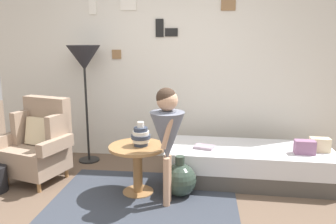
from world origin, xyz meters
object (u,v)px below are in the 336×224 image
(floor_lamp, at_px, (84,61))
(armchair, at_px, (39,144))
(demijohn_near, at_px, (180,179))
(book_on_daybed, at_px, (204,147))
(side_table, at_px, (138,159))
(vase_striped, at_px, (141,136))
(person_child, at_px, (167,131))
(daybed, at_px, (248,164))

(floor_lamp, bearing_deg, armchair, -117.62)
(floor_lamp, height_order, demijohn_near, floor_lamp)
(book_on_daybed, bearing_deg, side_table, -149.95)
(side_table, distance_m, book_on_daybed, 0.81)
(vase_striped, distance_m, book_on_daybed, 0.81)
(person_child, xyz_separation_m, book_on_daybed, (0.36, 0.63, -0.35))
(floor_lamp, bearing_deg, person_child, -42.96)
(demijohn_near, bearing_deg, floor_lamp, 145.13)
(book_on_daybed, bearing_deg, vase_striped, -149.16)
(daybed, distance_m, book_on_daybed, 0.57)
(vase_striped, xyz_separation_m, floor_lamp, (-0.91, 0.90, 0.72))
(vase_striped, xyz_separation_m, demijohn_near, (0.42, -0.02, -0.46))
(side_table, distance_m, demijohn_near, 0.50)
(armchair, bearing_deg, floor_lamp, 62.38)
(floor_lamp, xyz_separation_m, demijohn_near, (1.33, -0.92, -1.18))
(side_table, bearing_deg, armchair, 168.64)
(armchair, relative_size, floor_lamp, 0.62)
(side_table, height_order, demijohn_near, side_table)
(armchair, height_order, floor_lamp, floor_lamp)
(floor_lamp, relative_size, book_on_daybed, 7.12)
(side_table, relative_size, demijohn_near, 1.38)
(side_table, xyz_separation_m, floor_lamp, (-0.87, 0.91, 0.97))
(floor_lamp, bearing_deg, vase_striped, -44.78)
(side_table, relative_size, vase_striped, 2.35)
(daybed, distance_m, person_child, 1.26)
(armchair, xyz_separation_m, person_child, (1.56, -0.47, 0.33))
(vase_striped, bearing_deg, side_table, -165.89)
(armchair, xyz_separation_m, floor_lamp, (0.35, 0.67, 0.92))
(daybed, bearing_deg, demijohn_near, -147.17)
(demijohn_near, bearing_deg, side_table, 178.43)
(vase_striped, bearing_deg, person_child, -36.86)
(floor_lamp, relative_size, person_child, 1.32)
(vase_striped, bearing_deg, book_on_daybed, 30.84)
(daybed, distance_m, demijohn_near, 0.92)
(vase_striped, xyz_separation_m, book_on_daybed, (0.67, 0.40, -0.22))
(person_child, distance_m, book_on_daybed, 0.80)
(armchair, relative_size, daybed, 0.50)
(floor_lamp, distance_m, demijohn_near, 2.00)
(side_table, xyz_separation_m, person_child, (0.34, -0.22, 0.38))
(side_table, bearing_deg, daybed, 21.61)
(floor_lamp, bearing_deg, daybed, -11.45)
(person_child, height_order, book_on_daybed, person_child)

